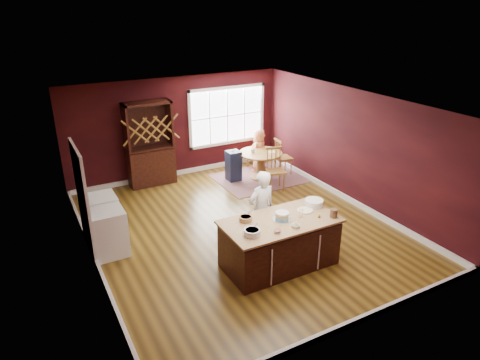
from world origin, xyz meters
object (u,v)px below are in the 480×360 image
(chair_north, at_px, (255,151))
(toddler, at_px, (230,151))
(baker, at_px, (261,210))
(layer_cake, at_px, (282,216))
(dining_table, at_px, (260,160))
(hutch, at_px, (150,144))
(chair_south, at_px, (276,169))
(seated_woman, at_px, (259,151))
(kitchen_island, at_px, (279,244))
(dryer, at_px, (101,218))
(high_chair, at_px, (233,165))
(washer, at_px, (109,232))
(chair_east, at_px, (283,156))

(chair_north, xyz_separation_m, toddler, (-1.06, -0.46, 0.32))
(baker, relative_size, layer_cake, 4.68)
(dining_table, relative_size, baker, 0.73)
(chair_north, bearing_deg, hutch, -31.07)
(chair_south, height_order, seated_woman, seated_woman)
(kitchen_island, distance_m, layer_cake, 0.55)
(chair_south, height_order, dryer, chair_south)
(high_chair, distance_m, washer, 4.32)
(seated_woman, relative_size, dryer, 1.29)
(chair_south, bearing_deg, dining_table, 102.87)
(kitchen_island, height_order, high_chair, kitchen_island)
(kitchen_island, height_order, seated_woman, seated_woman)
(washer, bearing_deg, hutch, 58.91)
(baker, relative_size, toddler, 6.16)
(chair_south, bearing_deg, dryer, -158.54)
(chair_east, distance_m, hutch, 3.65)
(baker, bearing_deg, chair_east, -134.09)
(toddler, bearing_deg, high_chair, -71.93)
(chair_south, height_order, hutch, hutch)
(hutch, bearing_deg, seated_woman, -10.73)
(baker, height_order, seated_woman, baker)
(layer_cake, xyz_separation_m, seated_woman, (2.04, 4.21, -0.38))
(hutch, bearing_deg, dryer, -127.62)
(baker, bearing_deg, toddler, -111.34)
(baker, bearing_deg, kitchen_island, 83.36)
(kitchen_island, bearing_deg, chair_north, 64.63)
(dining_table, bearing_deg, chair_north, 68.65)
(chair_north, bearing_deg, dryer, -3.16)
(chair_south, bearing_deg, hutch, 160.80)
(hutch, bearing_deg, high_chair, -22.68)
(baker, distance_m, dryer, 3.23)
(chair_north, height_order, washer, chair_north)
(toddler, distance_m, hutch, 2.10)
(layer_cake, bearing_deg, kitchen_island, -158.26)
(dining_table, xyz_separation_m, chair_north, (0.31, 0.81, -0.04))
(high_chair, bearing_deg, layer_cake, -104.62)
(hutch, bearing_deg, kitchen_island, -79.75)
(dining_table, bearing_deg, toddler, 154.98)
(dining_table, height_order, seated_woman, seated_woman)
(chair_east, xyz_separation_m, dryer, (-5.21, -1.23, -0.05))
(chair_east, bearing_deg, seated_woman, 48.73)
(chair_north, distance_m, washer, 5.49)
(chair_east, bearing_deg, layer_cake, 150.63)
(chair_east, xyz_separation_m, seated_woman, (-0.49, 0.51, 0.09))
(chair_north, distance_m, high_chair, 1.18)
(chair_north, bearing_deg, dining_table, 42.35)
(dining_table, xyz_separation_m, baker, (-1.80, -3.03, 0.27))
(dining_table, relative_size, layer_cake, 3.40)
(kitchen_island, distance_m, baker, 0.80)
(kitchen_island, bearing_deg, dryer, 136.65)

